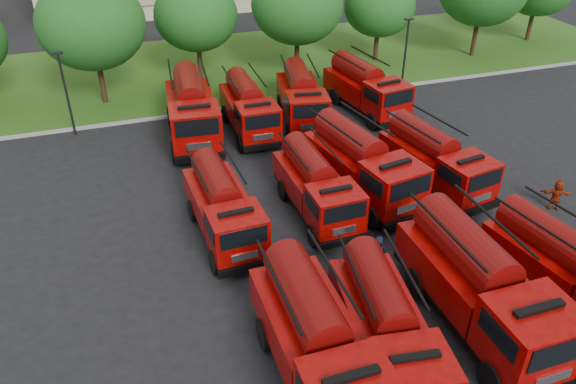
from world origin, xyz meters
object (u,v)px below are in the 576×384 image
object	(u,v)px
fire_truck_6	(362,164)
fire_truck_2	(480,286)
fire_truck_5	(316,186)
fire_truck_11	(366,88)
fire_truck_0	(317,342)
firefighter_5	(552,208)
fire_truck_8	(192,110)
fire_truck_9	(248,107)
firefighter_4	(376,266)
fire_truck_3	(565,267)
fire_truck_10	(301,97)
fire_truck_7	(435,160)
fire_truck_4	(223,206)
fire_truck_1	(386,327)

from	to	relation	value
fire_truck_6	fire_truck_2	bearing A→B (deg)	-98.85
fire_truck_5	fire_truck_11	world-z (taller)	fire_truck_11
fire_truck_2	fire_truck_5	xyz separation A→B (m)	(-2.94, 8.60, -0.31)
fire_truck_0	firefighter_5	size ratio (longest dim) A/B	4.80
fire_truck_8	fire_truck_9	world-z (taller)	fire_truck_8
fire_truck_5	firefighter_4	xyz separation A→B (m)	(1.02, -4.54, -1.49)
fire_truck_0	firefighter_5	xyz separation A→B (m)	(14.48, 5.81, -1.71)
fire_truck_3	fire_truck_10	distance (m)	18.84
fire_truck_9	fire_truck_11	bearing A→B (deg)	4.36
fire_truck_2	firefighter_5	world-z (taller)	fire_truck_2
fire_truck_5	fire_truck_6	distance (m)	2.85
fire_truck_0	fire_truck_6	size ratio (longest dim) A/B	0.96
fire_truck_0	fire_truck_3	bearing A→B (deg)	3.46
fire_truck_2	fire_truck_7	distance (m)	9.63
fire_truck_4	fire_truck_5	bearing A→B (deg)	1.89
fire_truck_5	fire_truck_7	world-z (taller)	fire_truck_7
fire_truck_0	fire_truck_4	xyz separation A→B (m)	(-1.07, 8.79, -0.20)
fire_truck_2	firefighter_4	size ratio (longest dim) A/B	5.31
fire_truck_2	fire_truck_10	xyz separation A→B (m)	(-0.15, 18.52, -0.22)
fire_truck_4	firefighter_5	xyz separation A→B (m)	(15.55, -2.98, -1.50)
fire_truck_2	firefighter_5	size ratio (longest dim) A/B	5.07
fire_truck_3	fire_truck_9	bearing A→B (deg)	102.81
fire_truck_4	fire_truck_7	world-z (taller)	fire_truck_7
fire_truck_3	fire_truck_8	world-z (taller)	fire_truck_8
firefighter_5	fire_truck_8	bearing A→B (deg)	-12.78
fire_truck_0	fire_truck_2	distance (m)	6.41
fire_truck_2	fire_truck_9	xyz separation A→B (m)	(-3.65, 18.15, -0.26)
fire_truck_7	firefighter_5	xyz separation A→B (m)	(4.53, -3.68, -1.55)
fire_truck_6	fire_truck_7	bearing A→B (deg)	-18.07
fire_truck_8	fire_truck_6	bearing A→B (deg)	-47.29
fire_truck_5	firefighter_4	world-z (taller)	fire_truck_5
fire_truck_2	fire_truck_0	bearing A→B (deg)	-175.51
fire_truck_8	fire_truck_4	bearing A→B (deg)	-87.26
fire_truck_0	fire_truck_1	xyz separation A→B (m)	(2.44, 0.00, -0.15)
fire_truck_0	firefighter_4	size ratio (longest dim) A/B	5.02
fire_truck_0	fire_truck_9	bearing A→B (deg)	81.45
fire_truck_8	fire_truck_11	world-z (taller)	fire_truck_8
fire_truck_11	firefighter_5	size ratio (longest dim) A/B	4.69
fire_truck_4	fire_truck_5	size ratio (longest dim) A/B	1.02
fire_truck_4	fire_truck_7	size ratio (longest dim) A/B	0.95
fire_truck_11	firefighter_4	xyz separation A→B (m)	(-6.18, -14.57, -1.61)
fire_truck_4	fire_truck_10	size ratio (longest dim) A/B	0.92
fire_truck_0	fire_truck_8	bearing A→B (deg)	91.63
fire_truck_3	fire_truck_6	xyz separation A→B (m)	(-4.10, 9.35, 0.16)
fire_truck_6	fire_truck_11	distance (m)	10.21
fire_truck_4	firefighter_4	world-z (taller)	fire_truck_4
fire_truck_6	fire_truck_9	world-z (taller)	fire_truck_6
fire_truck_7	firefighter_4	size ratio (longest dim) A/B	4.74
fire_truck_1	fire_truck_7	bearing A→B (deg)	59.63
fire_truck_10	fire_truck_11	xyz separation A→B (m)	(4.42, 0.11, 0.02)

